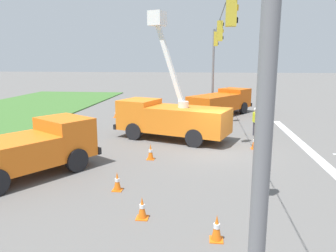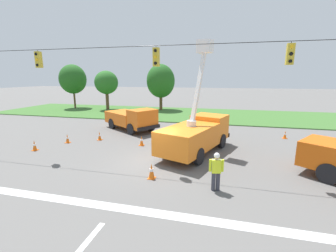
{
  "view_description": "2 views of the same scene",
  "coord_description": "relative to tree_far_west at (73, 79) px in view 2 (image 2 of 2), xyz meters",
  "views": [
    {
      "loc": [
        -16.58,
        0.65,
        4.68
      ],
      "look_at": [
        -0.21,
        2.51,
        1.29
      ],
      "focal_mm": 35.0,
      "sensor_mm": 36.0,
      "label": 1
    },
    {
      "loc": [
        3.86,
        -11.96,
        4.96
      ],
      "look_at": [
        0.03,
        3.59,
        1.49
      ],
      "focal_mm": 24.0,
      "sensor_mm": 36.0,
      "label": 2
    }
  ],
  "objects": [
    {
      "name": "ground_plane",
      "position": [
        19.55,
        -19.78,
        -4.68
      ],
      "size": [
        200.0,
        200.0,
        0.0
      ],
      "primitive_type": "plane",
      "color": "#605E5B"
    },
    {
      "name": "grass_verge",
      "position": [
        19.55,
        -1.78,
        -4.63
      ],
      "size": [
        56.0,
        12.0,
        0.1
      ],
      "primitive_type": "cube",
      "color": "#3D6B2D",
      "rests_on": "ground"
    },
    {
      "name": "lane_markings",
      "position": [
        19.55,
        -26.06,
        -4.67
      ],
      "size": [
        17.6,
        15.25,
        0.01
      ],
      "color": "silver",
      "rests_on": "ground"
    },
    {
      "name": "signal_gantry",
      "position": [
        19.53,
        -19.78,
        -0.25
      ],
      "size": [
        26.2,
        0.33,
        7.2
      ],
      "color": "slate",
      "rests_on": "ground"
    },
    {
      "name": "tree_far_west",
      "position": [
        0.0,
        0.0,
        0.0
      ],
      "size": [
        4.1,
        4.24,
        6.98
      ],
      "color": "brown",
      "rests_on": "ground"
    },
    {
      "name": "tree_west",
      "position": [
        6.04,
        -0.35,
        -0.51
      ],
      "size": [
        3.44,
        3.72,
        5.96
      ],
      "color": "brown",
      "rests_on": "ground"
    },
    {
      "name": "tree_centre",
      "position": [
        14.14,
        1.33,
        -0.27
      ],
      "size": [
        4.21,
        4.35,
        6.91
      ],
      "color": "brown",
      "rests_on": "ground"
    },
    {
      "name": "utility_truck_bucket_lift",
      "position": [
        21.8,
        -17.14,
        -3.28
      ],
      "size": [
        4.49,
        7.1,
        7.32
      ],
      "color": "orange",
      "rests_on": "ground"
    },
    {
      "name": "utility_truck_support_near",
      "position": [
        14.98,
        -12.06,
        -3.56
      ],
      "size": [
        6.22,
        5.25,
        2.15
      ],
      "color": "orange",
      "rests_on": "ground"
    },
    {
      "name": "road_worker",
      "position": [
        23.26,
        -22.25,
        -3.68
      ],
      "size": [
        0.64,
        0.31,
        1.77
      ],
      "color": "#383842",
      "rests_on": "ground"
    },
    {
      "name": "traffic_cone_foreground_right",
      "position": [
        17.67,
        -16.63,
        -4.31
      ],
      "size": [
        0.36,
        0.36,
        0.74
      ],
      "color": "orange",
      "rests_on": "ground"
    },
    {
      "name": "traffic_cone_mid_right",
      "position": [
        28.53,
        -11.94,
        -4.36
      ],
      "size": [
        0.36,
        0.36,
        0.66
      ],
      "color": "orange",
      "rests_on": "ground"
    },
    {
      "name": "traffic_cone_lane_edge_a",
      "position": [
        13.85,
        -16.05,
        -4.34
      ],
      "size": [
        0.36,
        0.36,
        0.7
      ],
      "color": "orange",
      "rests_on": "ground"
    },
    {
      "name": "traffic_cone_lane_edge_b",
      "position": [
        10.88,
        -19.51,
        -4.32
      ],
      "size": [
        0.36,
        0.36,
        0.72
      ],
      "color": "orange",
      "rests_on": "ground"
    },
    {
      "name": "traffic_cone_far_left",
      "position": [
        20.11,
        -21.78,
        -4.28
      ],
      "size": [
        0.36,
        0.36,
        0.79
      ],
      "color": "orange",
      "rests_on": "ground"
    },
    {
      "name": "traffic_cone_far_right",
      "position": [
        11.85,
        -17.35,
        -4.34
      ],
      "size": [
        0.36,
        0.36,
        0.68
      ],
      "color": "orange",
      "rests_on": "ground"
    }
  ]
}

